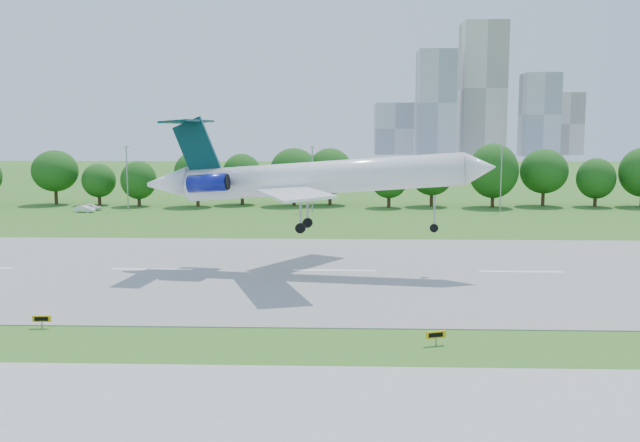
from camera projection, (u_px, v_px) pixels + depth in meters
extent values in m
plane|color=#30631A|center=(62.00, 335.00, 53.03)|extent=(600.00, 600.00, 0.00)
cube|color=gray|center=(152.00, 270.00, 77.81)|extent=(400.00, 45.00, 0.08)
cylinder|color=#382314|center=(143.00, 196.00, 144.69)|extent=(0.70, 0.70, 3.60)
sphere|color=#154310|center=(142.00, 175.00, 144.13)|extent=(8.40, 8.40, 8.40)
cylinder|color=#382314|center=(339.00, 197.00, 143.32)|extent=(0.70, 0.70, 3.60)
sphere|color=#154310|center=(340.00, 175.00, 142.76)|extent=(8.40, 8.40, 8.40)
cylinder|color=#382314|center=(540.00, 198.00, 141.95)|extent=(0.70, 0.70, 3.60)
sphere|color=#154310|center=(541.00, 176.00, 141.39)|extent=(8.40, 8.40, 8.40)
cylinder|color=gray|center=(127.00, 179.00, 134.24)|extent=(0.24, 0.24, 12.00)
cube|color=gray|center=(126.00, 147.00, 133.47)|extent=(0.90, 0.25, 0.18)
cylinder|color=gray|center=(312.00, 180.00, 133.04)|extent=(0.24, 0.24, 12.00)
cube|color=gray|center=(312.00, 147.00, 132.27)|extent=(0.90, 0.25, 0.18)
cylinder|color=gray|center=(501.00, 180.00, 131.84)|extent=(0.24, 0.24, 12.00)
cube|color=gray|center=(502.00, 147.00, 131.07)|extent=(0.90, 0.25, 0.18)
cube|color=#B2B2B7|center=(436.00, 103.00, 423.24)|extent=(22.00, 22.00, 62.00)
cube|color=beige|center=(482.00, 89.00, 435.94)|extent=(26.00, 26.00, 80.00)
cube|color=#B2B2B7|center=(539.00, 115.00, 417.11)|extent=(20.00, 20.00, 48.00)
cube|color=beige|center=(565.00, 124.00, 441.74)|extent=(18.00, 18.00, 38.00)
cube|color=#B2B2B7|center=(394.00, 129.00, 450.71)|extent=(24.00, 24.00, 32.00)
cylinder|color=white|center=(322.00, 178.00, 75.88)|extent=(30.07, 7.03, 5.55)
cone|color=white|center=(480.00, 168.00, 73.22)|extent=(3.80, 3.85, 3.68)
cone|color=white|center=(168.00, 183.00, 78.63)|extent=(5.36, 4.04, 3.79)
cube|color=white|center=(294.00, 193.00, 69.51)|extent=(8.71, 13.77, 0.60)
cube|color=white|center=(316.00, 183.00, 83.09)|extent=(11.01, 13.54, 0.60)
cube|color=#042E33|center=(197.00, 148.00, 77.61)|extent=(5.37, 1.13, 6.77)
cube|color=#042E33|center=(187.00, 122.00, 77.41)|extent=(4.28, 9.72, 0.44)
cylinder|color=navy|center=(208.00, 183.00, 75.25)|extent=(4.47, 2.38, 2.17)
cylinder|color=navy|center=(222.00, 180.00, 80.29)|extent=(4.47, 2.38, 2.17)
cylinder|color=gray|center=(434.00, 212.00, 74.50)|extent=(0.20, 0.20, 3.46)
cylinder|color=black|center=(434.00, 228.00, 74.72)|extent=(0.92, 0.40, 0.89)
cylinder|color=gray|center=(300.00, 212.00, 74.49)|extent=(0.24, 0.24, 3.46)
cylinder|color=black|center=(300.00, 228.00, 74.71)|extent=(1.13, 0.57, 1.09)
cylinder|color=gray|center=(308.00, 207.00, 78.76)|extent=(0.24, 0.24, 3.46)
cylinder|color=black|center=(308.00, 223.00, 78.98)|extent=(1.13, 0.57, 1.09)
cube|color=gray|center=(42.00, 324.00, 54.94)|extent=(0.09, 0.09, 0.62)
cube|color=#E2A90B|center=(42.00, 319.00, 54.89)|extent=(1.42, 0.23, 0.49)
cube|color=black|center=(41.00, 319.00, 54.79)|extent=(1.06, 0.07, 0.31)
cube|color=gray|center=(436.00, 341.00, 50.54)|extent=(0.12, 0.12, 0.65)
cube|color=#E2A90B|center=(436.00, 335.00, 50.48)|extent=(1.46, 0.62, 0.51)
cube|color=black|center=(437.00, 335.00, 50.38)|extent=(1.06, 0.37, 0.32)
imported|color=silver|center=(85.00, 209.00, 132.51)|extent=(4.13, 2.31, 1.29)
imported|color=white|center=(91.00, 207.00, 135.63)|extent=(3.86, 1.73, 1.29)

